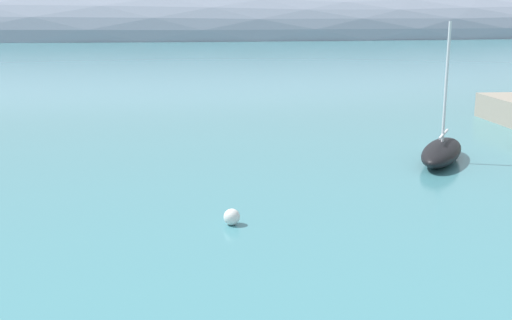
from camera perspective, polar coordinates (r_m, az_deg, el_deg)
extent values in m
ellipsoid|color=#8E99AD|center=(205.50, -9.35, 10.79)|extent=(373.34, 88.94, 43.14)
ellipsoid|color=black|center=(34.41, 16.04, 0.67)|extent=(4.61, 6.07, 1.09)
cylinder|color=silver|center=(33.85, 16.41, 6.55)|extent=(0.14, 0.14, 6.01)
cube|color=silver|center=(34.49, 16.20, 2.21)|extent=(1.47, 2.37, 0.10)
sphere|color=silver|center=(23.61, -2.15, -5.03)|extent=(0.60, 0.60, 0.60)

